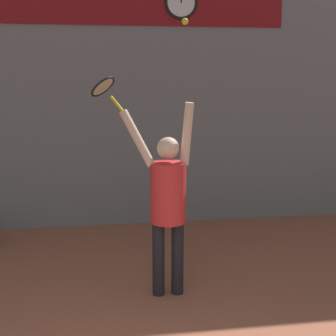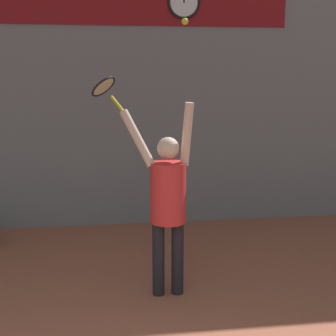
# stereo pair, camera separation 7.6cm
# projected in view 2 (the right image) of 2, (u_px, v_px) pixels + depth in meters

# --- Properties ---
(back_wall) EXTENTS (18.00, 0.10, 5.00)m
(back_wall) POSITION_uv_depth(u_px,v_px,m) (93.00, 63.00, 6.94)
(back_wall) COLOR slate
(back_wall) RESTS_ON ground_plane
(sponsor_banner) EXTENTS (5.82, 0.02, 0.67)m
(sponsor_banner) POSITION_uv_depth(u_px,v_px,m) (91.00, 1.00, 6.71)
(sponsor_banner) COLOR maroon
(scoreboard_clock) EXTENTS (0.49, 0.04, 0.49)m
(scoreboard_clock) POSITION_uv_depth(u_px,v_px,m) (184.00, 2.00, 6.87)
(scoreboard_clock) COLOR white
(tennis_player) EXTENTS (0.77, 0.47, 2.06)m
(tennis_player) POSITION_uv_depth(u_px,v_px,m) (168.00, 198.00, 4.86)
(tennis_player) COLOR black
(tennis_player) RESTS_ON ground_plane
(tennis_racket) EXTENTS (0.40, 0.38, 0.37)m
(tennis_racket) POSITION_uv_depth(u_px,v_px,m) (105.00, 88.00, 4.89)
(tennis_racket) COLOR yellow
(tennis_ball) EXTENTS (0.06, 0.06, 0.06)m
(tennis_ball) POSITION_uv_depth(u_px,v_px,m) (185.00, 21.00, 4.46)
(tennis_ball) COLOR #CCDB2D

